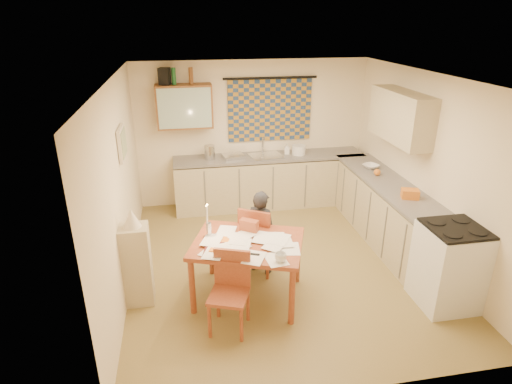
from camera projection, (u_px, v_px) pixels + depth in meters
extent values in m
cube|color=olive|center=(280.00, 263.00, 5.93)|extent=(4.00, 4.50, 0.02)
cube|color=white|center=(285.00, 77.00, 4.96)|extent=(4.00, 4.50, 0.02)
cube|color=beige|center=(252.00, 133.00, 7.50)|extent=(4.00, 0.02, 2.50)
cube|color=beige|center=(349.00, 277.00, 3.39)|extent=(4.00, 0.02, 2.50)
cube|color=beige|center=(119.00, 188.00, 5.12)|extent=(0.02, 4.50, 2.50)
cube|color=beige|center=(427.00, 169.00, 5.78)|extent=(0.02, 4.50, 2.50)
cube|color=navy|center=(270.00, 110.00, 7.36)|extent=(1.45, 0.03, 1.05)
cylinder|color=black|center=(270.00, 78.00, 7.13)|extent=(1.60, 0.04, 0.04)
cube|color=brown|center=(184.00, 106.00, 6.94)|extent=(0.90, 0.34, 0.70)
cube|color=#99B2A5|center=(185.00, 108.00, 6.78)|extent=(0.84, 0.02, 0.64)
cube|color=tan|center=(401.00, 116.00, 6.02)|extent=(0.34, 1.30, 0.70)
cube|color=beige|center=(122.00, 143.00, 5.31)|extent=(0.04, 0.50, 0.40)
cube|color=#BAB9A1|center=(124.00, 143.00, 5.32)|extent=(0.01, 0.42, 0.32)
cube|color=tan|center=(269.00, 182.00, 7.57)|extent=(3.30, 0.60, 0.86)
cube|color=#595654|center=(270.00, 157.00, 7.39)|extent=(3.30, 0.62, 0.04)
cube|color=tan|center=(388.00, 215.00, 6.33)|extent=(0.60, 2.95, 0.86)
cube|color=#595654|center=(392.00, 186.00, 6.15)|extent=(0.62, 2.95, 0.04)
cube|color=white|center=(449.00, 267.00, 4.92)|extent=(0.65, 0.65, 0.97)
cube|color=black|center=(457.00, 228.00, 4.73)|extent=(0.61, 0.61, 0.03)
cube|color=silver|center=(266.00, 158.00, 7.39)|extent=(0.62, 0.54, 0.10)
cylinder|color=silver|center=(263.00, 145.00, 7.48)|extent=(0.04, 0.04, 0.28)
cube|color=silver|center=(233.00, 156.00, 7.27)|extent=(0.39, 0.35, 0.06)
cylinder|color=silver|center=(210.00, 152.00, 7.17)|extent=(0.23, 0.23, 0.24)
cylinder|color=white|center=(299.00, 150.00, 7.44)|extent=(0.31, 0.31, 0.16)
imported|color=white|center=(287.00, 149.00, 7.45)|extent=(0.11, 0.11, 0.19)
imported|color=white|center=(371.00, 166.00, 6.78)|extent=(0.41, 0.41, 0.06)
cube|color=orange|center=(410.00, 194.00, 5.66)|extent=(0.26, 0.22, 0.12)
sphere|color=orange|center=(377.00, 172.00, 6.47)|extent=(0.10, 0.10, 0.10)
cube|color=black|center=(164.00, 76.00, 6.71)|extent=(0.20, 0.23, 0.26)
cylinder|color=#195926|center=(174.00, 76.00, 6.73)|extent=(0.08, 0.08, 0.26)
cylinder|color=brown|center=(191.00, 76.00, 6.77)|extent=(0.09, 0.09, 0.26)
cube|color=brown|center=(248.00, 244.00, 4.94)|extent=(1.49, 1.31, 0.05)
cube|color=brown|center=(259.00, 239.00, 5.60)|extent=(0.59, 0.59, 0.04)
cube|color=brown|center=(254.00, 228.00, 5.34)|extent=(0.38, 0.26, 0.47)
cube|color=brown|center=(229.00, 296.00, 4.52)|extent=(0.51, 0.51, 0.04)
cube|color=brown|center=(232.00, 267.00, 4.59)|extent=(0.39, 0.18, 0.44)
imported|color=black|center=(261.00, 232.00, 5.52)|extent=(0.69, 0.68, 1.15)
cube|color=tan|center=(137.00, 265.00, 4.94)|extent=(0.32, 0.30, 0.99)
cone|color=beige|center=(131.00, 218.00, 4.71)|extent=(0.20, 0.20, 0.22)
cube|color=brown|center=(249.00, 226.00, 5.12)|extent=(0.24, 0.21, 0.16)
imported|color=white|center=(281.00, 257.00, 4.52)|extent=(0.25, 0.25, 0.10)
imported|color=maroon|center=(204.00, 249.00, 4.74)|extent=(0.33, 0.38, 0.03)
imported|color=orange|center=(214.00, 242.00, 4.92)|extent=(0.39, 0.40, 0.02)
cube|color=orange|center=(215.00, 251.00, 4.70)|extent=(0.14, 0.12, 0.04)
cube|color=black|center=(254.00, 255.00, 4.65)|extent=(0.14, 0.09, 0.02)
cylinder|color=silver|center=(209.00, 230.00, 5.02)|extent=(0.07, 0.07, 0.18)
cylinder|color=white|center=(207.00, 215.00, 4.93)|extent=(0.03, 0.03, 0.22)
sphere|color=#FFCC66|center=(207.00, 205.00, 4.88)|extent=(0.02, 0.02, 0.02)
cube|color=white|center=(290.00, 249.00, 4.78)|extent=(0.26, 0.33, 0.00)
cube|color=white|center=(276.00, 259.00, 4.57)|extent=(0.24, 0.32, 0.00)
cube|color=white|center=(276.00, 238.00, 5.01)|extent=(0.27, 0.33, 0.00)
cube|color=white|center=(237.00, 248.00, 4.78)|extent=(0.36, 0.35, 0.00)
cube|color=white|center=(213.00, 251.00, 4.72)|extent=(0.35, 0.36, 0.00)
cube|color=white|center=(228.00, 239.00, 4.98)|extent=(0.32, 0.36, 0.00)
cube|color=white|center=(226.00, 231.00, 5.15)|extent=(0.29, 0.35, 0.00)
cube|color=white|center=(254.00, 258.00, 4.59)|extent=(0.32, 0.36, 0.00)
cube|color=white|center=(221.00, 238.00, 5.00)|extent=(0.34, 0.36, 0.00)
cube|color=white|center=(283.00, 241.00, 4.92)|extent=(0.23, 0.31, 0.00)
cube|color=white|center=(263.00, 238.00, 4.99)|extent=(0.32, 0.36, 0.00)
cube|color=white|center=(275.00, 245.00, 4.83)|extent=(0.35, 0.36, 0.00)
cube|color=white|center=(226.00, 249.00, 4.74)|extent=(0.23, 0.31, 0.00)
cube|color=white|center=(279.00, 239.00, 4.95)|extent=(0.33, 0.36, 0.00)
cube|color=white|center=(241.00, 244.00, 4.83)|extent=(0.29, 0.35, 0.00)
cube|color=white|center=(242.00, 236.00, 5.01)|extent=(0.36, 0.35, 0.00)
cube|color=white|center=(239.00, 239.00, 4.95)|extent=(0.30, 0.35, 0.00)
cube|color=white|center=(214.00, 253.00, 4.65)|extent=(0.30, 0.35, 0.00)
cube|color=white|center=(212.00, 240.00, 4.91)|extent=(0.30, 0.35, 0.00)
cube|color=white|center=(223.00, 250.00, 4.70)|extent=(0.27, 0.33, 0.00)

